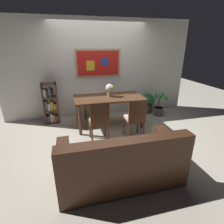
% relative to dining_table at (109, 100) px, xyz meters
% --- Properties ---
extents(ground_plane, '(12.00, 12.00, 0.00)m').
position_rel_dining_table_xyz_m(ground_plane, '(-0.07, -0.38, -0.66)').
color(ground_plane, beige).
extents(wall_back_with_painting, '(5.20, 0.14, 2.60)m').
position_rel_dining_table_xyz_m(wall_back_with_painting, '(-0.07, 0.87, 0.64)').
color(wall_back_with_painting, silver).
rests_on(wall_back_with_painting, ground_plane).
extents(dining_table, '(1.67, 0.85, 0.76)m').
position_rel_dining_table_xyz_m(dining_table, '(0.00, 0.00, 0.00)').
color(dining_table, brown).
rests_on(dining_table, ground_plane).
extents(dining_chair_near_left, '(0.40, 0.41, 0.91)m').
position_rel_dining_table_xyz_m(dining_chair_near_left, '(-0.39, -0.77, -0.13)').
color(dining_chair_near_left, brown).
rests_on(dining_chair_near_left, ground_plane).
extents(dining_chair_far_left, '(0.40, 0.41, 0.91)m').
position_rel_dining_table_xyz_m(dining_chair_far_left, '(-0.38, 0.76, -0.13)').
color(dining_chair_far_left, brown).
rests_on(dining_chair_far_left, ground_plane).
extents(dining_chair_near_right, '(0.40, 0.41, 0.91)m').
position_rel_dining_table_xyz_m(dining_chair_near_right, '(0.39, -0.80, -0.13)').
color(dining_chair_near_right, brown).
rests_on(dining_chair_near_right, ground_plane).
extents(leather_couch, '(1.80, 0.84, 0.84)m').
position_rel_dining_table_xyz_m(leather_couch, '(-0.28, -1.96, -0.35)').
color(leather_couch, '#472819').
rests_on(leather_couch, ground_plane).
extents(bookshelf, '(0.36, 0.28, 1.05)m').
position_rel_dining_table_xyz_m(bookshelf, '(-1.41, 0.55, -0.18)').
color(bookshelf, brown).
rests_on(bookshelf, ground_plane).
extents(potted_ivy, '(0.36, 0.36, 0.57)m').
position_rel_dining_table_xyz_m(potted_ivy, '(1.36, 0.62, -0.36)').
color(potted_ivy, '#4C4742').
rests_on(potted_ivy, ground_plane).
extents(potted_palm, '(0.41, 0.43, 0.79)m').
position_rel_dining_table_xyz_m(potted_palm, '(1.56, 0.32, -0.38)').
color(potted_palm, '#4C4742').
rests_on(potted_palm, ground_plane).
extents(flower_vase, '(0.21, 0.21, 0.31)m').
position_rel_dining_table_xyz_m(flower_vase, '(0.03, 0.02, 0.28)').
color(flower_vase, tan).
rests_on(flower_vase, dining_table).
extents(tv_remote, '(0.14, 0.14, 0.02)m').
position_rel_dining_table_xyz_m(tv_remote, '(0.29, -0.10, 0.11)').
color(tv_remote, black).
rests_on(tv_remote, dining_table).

